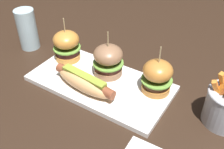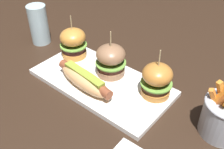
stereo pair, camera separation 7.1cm
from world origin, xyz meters
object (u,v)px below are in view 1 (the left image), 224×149
(hot_dog, at_px, (84,81))
(slider_left, at_px, (67,45))
(slider_center, at_px, (107,60))
(water_glass, at_px, (27,29))
(platter_main, at_px, (100,83))
(slider_right, at_px, (157,76))

(hot_dog, bearing_deg, slider_left, 146.33)
(slider_left, bearing_deg, slider_center, 0.91)
(hot_dog, bearing_deg, water_glass, 163.46)
(platter_main, xyz_separation_m, water_glass, (-0.32, 0.04, 0.06))
(slider_center, xyz_separation_m, slider_right, (0.15, 0.01, -0.00))
(water_glass, bearing_deg, hot_dog, -16.54)
(platter_main, height_order, hot_dog, hot_dog)
(slider_right, relative_size, water_glass, 1.01)
(slider_right, bearing_deg, platter_main, -161.83)
(platter_main, bearing_deg, hot_dog, -108.79)
(hot_dog, height_order, slider_center, slider_center)
(slider_center, bearing_deg, slider_left, -179.09)
(hot_dog, bearing_deg, platter_main, 71.21)
(slider_left, distance_m, slider_right, 0.30)
(platter_main, distance_m, slider_left, 0.17)
(platter_main, bearing_deg, slider_right, 18.17)
(platter_main, bearing_deg, water_glass, 172.65)
(water_glass, bearing_deg, slider_right, 0.89)
(platter_main, xyz_separation_m, slider_right, (0.15, 0.05, 0.05))
(slider_center, distance_m, water_glass, 0.32)
(hot_dog, bearing_deg, slider_center, 82.10)
(hot_dog, bearing_deg, slider_right, 30.61)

